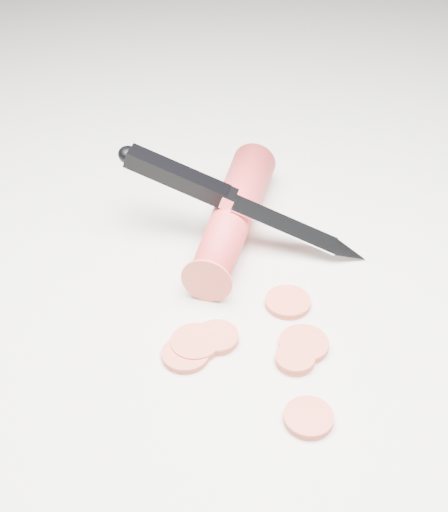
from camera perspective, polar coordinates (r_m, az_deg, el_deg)
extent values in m
plane|color=silver|center=(0.55, 2.90, -4.88)|extent=(2.40, 2.40, 0.00)
cylinder|color=red|center=(0.62, 0.74, 3.30)|extent=(0.11, 0.18, 0.04)
cylinder|color=#E2503D|center=(0.53, -2.32, -6.99)|extent=(0.04, 0.04, 0.01)
cylinder|color=#E2503D|center=(0.52, -3.09, -7.87)|extent=(0.03, 0.03, 0.01)
cylinder|color=#E2503D|center=(0.56, 5.13, -3.70)|extent=(0.04, 0.04, 0.01)
cylinder|color=#E2503D|center=(0.49, 6.77, -12.73)|extent=(0.03, 0.03, 0.01)
cylinder|color=#E2503D|center=(0.53, 6.39, -7.04)|extent=(0.04, 0.04, 0.01)
cylinder|color=#E2503D|center=(0.53, -0.59, -6.54)|extent=(0.03, 0.03, 0.01)
cylinder|color=#E2503D|center=(0.52, 5.70, -8.21)|extent=(0.03, 0.03, 0.01)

